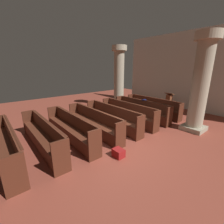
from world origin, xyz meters
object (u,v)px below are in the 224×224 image
object	(u,v)px
lectern	(169,103)
hymn_book	(144,100)
pew_row_2	(128,112)
pillar_aisle_side	(201,83)
pew_row_1	(141,109)
pew_row_4	(93,121)
pew_row_6	(42,134)
kneeler_box_red	(118,153)
pew_row_5	(71,127)
pillar_far_side	(119,77)
pew_row_0	(152,106)
pew_row_7	(6,144)
pew_row_3	(112,116)

from	to	relation	value
lectern	hymn_book	xyz separation A→B (m)	(-0.15, -2.14, 0.47)
pew_row_2	pillar_aisle_side	size ratio (longest dim) A/B	0.87
pew_row_1	lectern	xyz separation A→B (m)	(0.16, 2.32, -0.03)
pew_row_2	pew_row_4	distance (m)	1.91
pew_row_6	lectern	xyz separation A→B (m)	(0.16, 7.09, -0.03)
kneeler_box_red	pew_row_2	bearing A→B (deg)	129.76
pew_row_5	kneeler_box_red	xyz separation A→B (m)	(1.90, 0.57, -0.36)
pew_row_2	pew_row_4	xyz separation A→B (m)	(0.00, -1.91, 0.00)
lectern	hymn_book	distance (m)	2.19
pew_row_6	pillar_far_side	world-z (taller)	pillar_far_side
pew_row_5	lectern	world-z (taller)	lectern
pew_row_0	lectern	world-z (taller)	lectern
pillar_aisle_side	hymn_book	xyz separation A→B (m)	(-2.41, -0.30, -1.02)
pew_row_6	pillar_far_side	distance (m)	6.06
pew_row_4	lectern	size ratio (longest dim) A/B	3.00
pew_row_5	pew_row_4	bearing A→B (deg)	90.00
pew_row_0	kneeler_box_red	bearing A→B (deg)	-65.59
pew_row_0	pew_row_7	world-z (taller)	same
pew_row_6	pillar_aisle_side	world-z (taller)	pillar_aisle_side
kneeler_box_red	pew_row_6	bearing A→B (deg)	-141.27
pew_row_3	pillar_far_side	xyz separation A→B (m)	(-2.37, 2.53, 1.45)
pew_row_0	kneeler_box_red	xyz separation A→B (m)	(1.90, -4.19, -0.36)
pew_row_4	pew_row_7	xyz separation A→B (m)	(0.00, -2.86, 0.00)
pew_row_6	pew_row_7	world-z (taller)	same
pew_row_2	pew_row_6	xyz separation A→B (m)	(0.00, -3.81, 0.00)
pew_row_4	pew_row_1	bearing A→B (deg)	90.00
lectern	pew_row_3	bearing A→B (deg)	-92.17
pew_row_1	lectern	world-z (taller)	lectern
pew_row_7	hymn_book	xyz separation A→B (m)	(0.01, 5.91, 0.44)
pew_row_2	pew_row_3	distance (m)	0.95
pew_row_3	lectern	distance (m)	4.23
pew_row_7	pew_row_0	bearing A→B (deg)	90.00
pew_row_3	pew_row_4	size ratio (longest dim) A/B	1.00
pew_row_4	pillar_aisle_side	distance (m)	4.38
pew_row_6	pillar_aisle_side	distance (m)	5.96
kneeler_box_red	pew_row_4	bearing A→B (deg)	168.69
pew_row_0	pew_row_5	distance (m)	4.77
pew_row_1	kneeler_box_red	size ratio (longest dim) A/B	9.90
pew_row_5	pew_row_7	distance (m)	1.91
pillar_far_side	kneeler_box_red	size ratio (longest dim) A/B	11.39
pillar_far_side	pillar_aisle_side	bearing A→B (deg)	-1.62
pillar_far_side	kneeler_box_red	world-z (taller)	pillar_far_side
pew_row_0	pew_row_2	world-z (taller)	same
pew_row_2	pillar_far_side	distance (m)	3.20
pew_row_4	hymn_book	xyz separation A→B (m)	(0.01, 3.05, 0.44)
pew_row_4	pillar_far_side	bearing A→B (deg)	124.28
pillar_far_side	pew_row_0	bearing A→B (deg)	7.99
lectern	kneeler_box_red	world-z (taller)	lectern
pew_row_3	kneeler_box_red	bearing A→B (deg)	-35.03
pillar_aisle_side	kneeler_box_red	world-z (taller)	pillar_aisle_side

